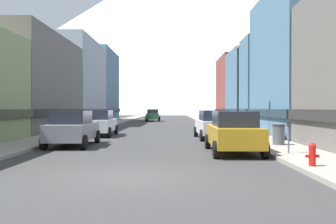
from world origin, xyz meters
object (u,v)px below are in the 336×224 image
object	(u,v)px
car_right_0	(233,132)
parking_meter_near	(289,131)
fire_hydrant_near	(312,154)
potted_plant_0	(277,132)
car_left_0	(73,128)
car_right_1	(214,124)
streetlamp_right	(238,75)
car_left_1	(99,123)
trash_bin_right	(279,134)
car_driving_0	(153,115)

from	to	relation	value
car_right_0	parking_meter_near	distance (m)	2.26
car_right_0	fire_hydrant_near	world-z (taller)	car_right_0
parking_meter_near	potted_plant_0	size ratio (longest dim) A/B	1.47
car_left_0	car_right_0	bearing A→B (deg)	-19.93
car_left_0	car_right_1	xyz separation A→B (m)	(7.60, 4.25, 0.00)
fire_hydrant_near	streetlamp_right	world-z (taller)	streetlamp_right
car_left_1	streetlamp_right	world-z (taller)	streetlamp_right
car_left_0	car_left_1	xyz separation A→B (m)	(-0.00, 6.49, 0.00)
trash_bin_right	car_left_0	bearing A→B (deg)	176.29
parking_meter_near	trash_bin_right	world-z (taller)	parking_meter_near
car_left_1	streetlamp_right	xyz separation A→B (m)	(9.15, -2.03, 3.09)
car_left_1	potted_plant_0	distance (m)	11.82
car_right_1	car_left_1	bearing A→B (deg)	163.57
potted_plant_0	car_right_1	bearing A→B (deg)	141.37
car_right_1	fire_hydrant_near	xyz separation A→B (m)	(1.65, -11.19, -0.37)
potted_plant_0	parking_meter_near	bearing A→B (deg)	-102.60
car_right_0	car_left_1	bearing A→B (deg)	129.42
trash_bin_right	streetlamp_right	xyz separation A→B (m)	(-1.00, 5.11, 3.34)
car_driving_0	fire_hydrant_near	bearing A→B (deg)	-80.37
car_right_0	fire_hydrant_near	xyz separation A→B (m)	(1.65, -4.19, -0.37)
car_left_0	parking_meter_near	xyz separation A→B (m)	(9.55, -3.90, 0.11)
fire_hydrant_near	car_driving_0	bearing A→B (deg)	99.63
potted_plant_0	trash_bin_right	bearing A→B (deg)	-105.47
car_left_0	trash_bin_right	world-z (taller)	car_left_0
car_left_1	parking_meter_near	xyz separation A→B (m)	(9.55, -10.39, 0.11)
car_left_1	fire_hydrant_near	xyz separation A→B (m)	(9.25, -13.43, -0.37)
car_right_1	streetlamp_right	distance (m)	3.46
parking_meter_near	fire_hydrant_near	bearing A→B (deg)	-95.63
car_left_1	parking_meter_near	size ratio (longest dim) A/B	3.34
fire_hydrant_near	streetlamp_right	distance (m)	11.91
car_right_1	streetlamp_right	size ratio (longest dim) A/B	0.76
car_left_0	streetlamp_right	size ratio (longest dim) A/B	0.76
trash_bin_right	streetlamp_right	world-z (taller)	streetlamp_right
trash_bin_right	streetlamp_right	bearing A→B (deg)	101.07
car_right_1	trash_bin_right	world-z (taller)	car_right_1
potted_plant_0	fire_hydrant_near	bearing A→B (deg)	-100.18
car_left_1	car_right_0	bearing A→B (deg)	-50.58
car_driving_0	parking_meter_near	bearing A→B (deg)	-79.19
car_left_0	car_driving_0	bearing A→B (deg)	86.36
car_left_0	fire_hydrant_near	size ratio (longest dim) A/B	6.32
car_right_1	trash_bin_right	size ratio (longest dim) A/B	4.56
car_left_1	fire_hydrant_near	size ratio (longest dim) A/B	6.30
car_right_0	car_right_1	xyz separation A→B (m)	(0.00, 7.00, 0.00)
car_left_0	car_right_1	size ratio (longest dim) A/B	1.00
car_left_1	trash_bin_right	bearing A→B (deg)	-35.15
car_left_0	car_right_1	distance (m)	8.71
potted_plant_0	streetlamp_right	size ratio (longest dim) A/B	0.15
car_left_1	streetlamp_right	distance (m)	9.87
car_driving_0	trash_bin_right	distance (m)	36.14
fire_hydrant_near	trash_bin_right	world-z (taller)	trash_bin_right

